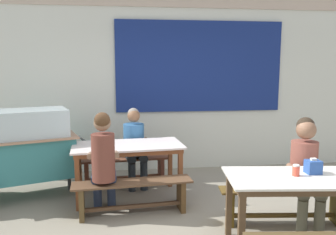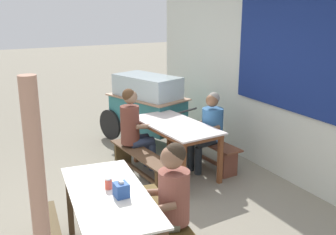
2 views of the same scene
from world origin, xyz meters
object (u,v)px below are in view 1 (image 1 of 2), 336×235
(dining_table_far, at_px, (128,150))
(dining_table_near, at_px, (306,184))
(person_center_facing, at_px, (135,142))
(bench_far_front, at_px, (133,192))
(tissue_box, at_px, (313,167))
(condiment_jar, at_px, (296,170))
(person_right_near_table, at_px, (305,166))
(bench_near_back, at_px, (284,201))
(food_cart, at_px, (21,147))
(person_left_back_turned, at_px, (103,158))
(bench_far_back, at_px, (125,166))

(dining_table_far, height_order, dining_table_near, same)
(person_center_facing, bearing_deg, bench_far_front, -92.91)
(bench_far_front, relative_size, tissue_box, 9.54)
(dining_table_far, bearing_deg, tissue_box, -39.99)
(condiment_jar, bearing_deg, person_right_near_table, 51.79)
(bench_near_back, height_order, condiment_jar, condiment_jar)
(food_cart, height_order, person_center_facing, food_cart)
(dining_table_far, relative_size, bench_far_front, 1.05)
(person_left_back_turned, bearing_deg, person_right_near_table, -14.90)
(bench_far_back, xyz_separation_m, condiment_jar, (1.69, -2.18, 0.53))
(bench_far_back, xyz_separation_m, bench_near_back, (1.85, -1.64, -0.01))
(dining_table_near, bearing_deg, food_cart, 150.46)
(dining_table_far, bearing_deg, bench_near_back, -30.46)
(dining_table_near, distance_m, tissue_box, 0.20)
(bench_near_back, distance_m, person_left_back_turned, 2.21)
(dining_table_near, bearing_deg, person_left_back_turned, 151.79)
(dining_table_far, relative_size, person_center_facing, 1.31)
(bench_near_back, bearing_deg, dining_table_near, -96.08)
(dining_table_near, bearing_deg, tissue_box, 38.15)
(dining_table_near, distance_m, person_right_near_table, 0.55)
(bench_far_back, distance_m, tissue_box, 2.91)
(tissue_box, bearing_deg, bench_far_back, 131.79)
(bench_far_front, height_order, food_cart, food_cart)
(person_left_back_turned, distance_m, person_center_facing, 1.14)
(person_center_facing, relative_size, condiment_jar, 10.73)
(bench_near_back, bearing_deg, condiment_jar, -106.68)
(food_cart, bearing_deg, bench_far_front, -26.57)
(dining_table_far, distance_m, dining_table_near, 2.39)
(bench_far_back, relative_size, person_right_near_table, 1.13)
(bench_near_back, distance_m, tissue_box, 0.75)
(dining_table_near, xyz_separation_m, person_center_facing, (-1.63, 2.16, -0.01))
(dining_table_near, relative_size, bench_far_back, 1.14)
(bench_far_front, relative_size, person_center_facing, 1.25)
(person_right_near_table, bearing_deg, food_cart, 158.89)
(bench_near_back, distance_m, condiment_jar, 0.79)
(dining_table_far, relative_size, food_cart, 0.81)
(tissue_box, xyz_separation_m, condiment_jar, (-0.21, -0.05, -0.01))
(bench_far_front, distance_m, person_left_back_turned, 0.57)
(dining_table_near, height_order, bench_near_back, dining_table_near)
(person_center_facing, height_order, tissue_box, person_center_facing)
(person_left_back_turned, bearing_deg, person_center_facing, 68.88)
(dining_table_near, xyz_separation_m, tissue_box, (0.11, 0.08, 0.15))
(dining_table_near, distance_m, person_center_facing, 2.70)
(bench_near_back, bearing_deg, bench_far_back, 138.58)
(dining_table_far, relative_size, tissue_box, 9.97)
(bench_far_front, xyz_separation_m, person_right_near_table, (1.94, -0.57, 0.44))
(bench_far_back, bearing_deg, tissue_box, -48.21)
(bench_far_back, xyz_separation_m, person_left_back_turned, (-0.25, -1.12, 0.44))
(person_center_facing, bearing_deg, condiment_jar, -54.22)
(bench_far_back, bearing_deg, bench_far_front, -84.80)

